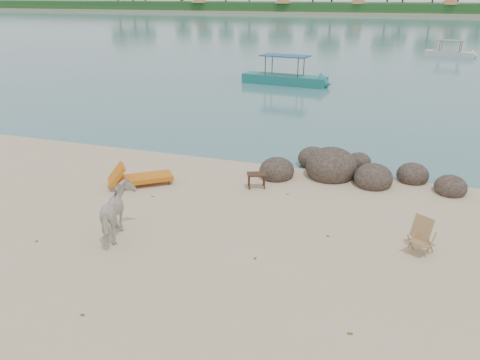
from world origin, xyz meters
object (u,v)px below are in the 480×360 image
at_px(cow, 118,214).
at_px(side_table, 256,182).
at_px(boulders, 345,171).
at_px(lounge_chair, 145,176).
at_px(boat_near, 285,60).
at_px(deck_chair, 421,239).

bearing_deg(cow, side_table, -139.64).
bearing_deg(side_table, cow, -142.21).
bearing_deg(boulders, cow, -128.90).
relative_size(boulders, lounge_chair, 3.00).
height_order(boulders, lounge_chair, boulders).
relative_size(cow, boat_near, 0.24).
distance_m(boulders, deck_chair, 5.01).
xyz_separation_m(boulders, lounge_chair, (-5.98, -2.76, 0.09)).
bearing_deg(lounge_chair, cow, -109.06).
relative_size(cow, side_table, 2.66).
distance_m(side_table, lounge_chair, 3.57).
xyz_separation_m(cow, boat_near, (-1.16, 22.24, 0.90)).
xyz_separation_m(boulders, deck_chair, (2.28, -4.46, 0.18)).
height_order(lounge_chair, deck_chair, deck_chair).
relative_size(side_table, deck_chair, 0.71).
distance_m(cow, boat_near, 22.29).
distance_m(cow, side_table, 4.77).
distance_m(lounge_chair, boat_near, 19.02).
bearing_deg(deck_chair, cow, -135.27).
bearing_deg(boat_near, cow, -80.24).
height_order(side_table, lounge_chair, lounge_chair).
xyz_separation_m(cow, lounge_chair, (-1.12, 3.26, -0.34)).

